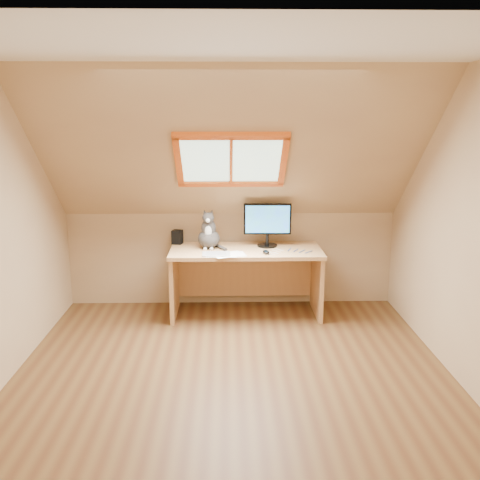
{
  "coord_description": "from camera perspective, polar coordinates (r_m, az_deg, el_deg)",
  "views": [
    {
      "loc": [
        -0.03,
        -3.87,
        2.01
      ],
      "look_at": [
        0.08,
        1.0,
        0.88
      ],
      "focal_mm": 40.0,
      "sensor_mm": 36.0,
      "label": 1
    }
  ],
  "objects": [
    {
      "name": "monitor",
      "position": [
        5.48,
        2.94,
        1.94
      ],
      "size": [
        0.49,
        0.21,
        0.45
      ],
      "color": "black",
      "rests_on": "desk"
    },
    {
      "name": "ground",
      "position": [
        4.37,
        -0.77,
        -14.39
      ],
      "size": [
        3.5,
        3.5,
        0.0
      ],
      "primitive_type": "plane",
      "color": "brown",
      "rests_on": "ground"
    },
    {
      "name": "cables",
      "position": [
        5.34,
        5.33,
        -1.21
      ],
      "size": [
        0.51,
        0.26,
        0.01
      ],
      "color": "silver",
      "rests_on": "desk"
    },
    {
      "name": "desk_speaker",
      "position": [
        5.67,
        -6.71,
        0.32
      ],
      "size": [
        0.12,
        0.12,
        0.14
      ],
      "primitive_type": "cube",
      "rotation": [
        0.0,
        0.0,
        -0.26
      ],
      "color": "black",
      "rests_on": "desk"
    },
    {
      "name": "papers",
      "position": [
        5.16,
        -0.98,
        -1.65
      ],
      "size": [
        0.35,
        0.3,
        0.01
      ],
      "color": "white",
      "rests_on": "desk"
    },
    {
      "name": "room_shell",
      "position": [
        3.83,
        -0.82,
        4.31
      ],
      "size": [
        3.52,
        3.52,
        2.41
      ],
      "color": "tan",
      "rests_on": "ground"
    },
    {
      "name": "mouse",
      "position": [
        5.24,
        2.79,
        -1.28
      ],
      "size": [
        0.08,
        0.12,
        0.03
      ],
      "primitive_type": "ellipsoid",
      "rotation": [
        0.0,
        0.0,
        0.2
      ],
      "color": "black",
      "rests_on": "desk"
    },
    {
      "name": "graphics_tablet",
      "position": [
        5.21,
        -2.56,
        -1.5
      ],
      "size": [
        0.28,
        0.2,
        0.01
      ],
      "primitive_type": "cube",
      "rotation": [
        0.0,
        0.0,
        0.04
      ],
      "color": "#B2B2B7",
      "rests_on": "desk"
    },
    {
      "name": "cat",
      "position": [
        5.44,
        -3.36,
        0.64
      ],
      "size": [
        0.23,
        0.27,
        0.41
      ],
      "color": "#3B3634",
      "rests_on": "desk"
    },
    {
      "name": "desk",
      "position": [
        5.54,
        0.6,
        -2.99
      ],
      "size": [
        1.53,
        0.67,
        0.7
      ],
      "color": "tan",
      "rests_on": "ground"
    }
  ]
}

